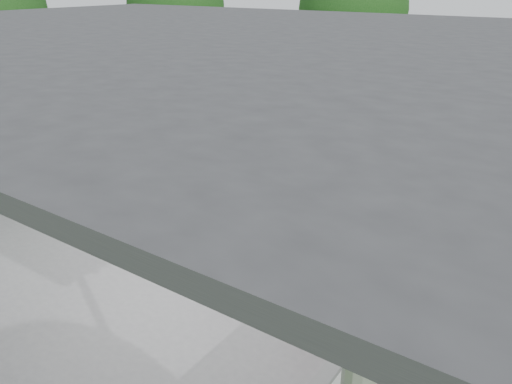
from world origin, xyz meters
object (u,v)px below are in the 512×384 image
Objects in this scene: handler at (307,236)px; wash_bucket at (263,275)px; dasher_board at (407,299)px; horse at (198,174)px.

handler is 1.05m from wash_bucket.
handler reaches higher than wash_bucket.
dasher_board reaches higher than wash_bucket.
wash_bucket is at bearing -69.05° from handler.
horse is at bearing 168.92° from dasher_board.
horse reaches higher than handler.
wash_bucket is (2.35, -1.13, -0.94)m from horse.
wash_bucket is (-2.35, -0.21, -0.36)m from dasher_board.
handler is (2.96, -0.78, -0.16)m from horse.
wash_bucket is at bearing -174.95° from dasher_board.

